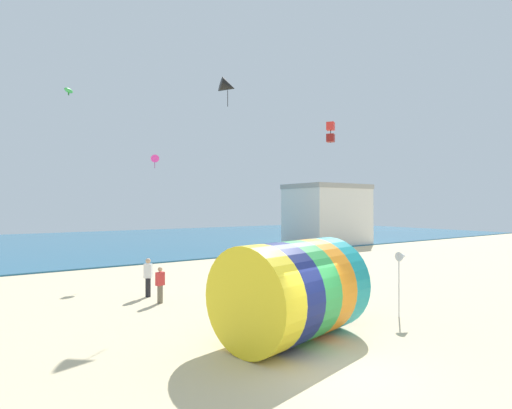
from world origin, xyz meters
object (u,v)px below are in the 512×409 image
at_px(kite_green_parafoil, 69,90).
at_px(bystander_far_left, 148,277).
at_px(kite_black_delta, 228,86).
at_px(giant_inflatable_tube, 292,290).
at_px(kite_red_box, 331,132).
at_px(kite_magenta_delta, 155,157).
at_px(kite_handler, 330,293).
at_px(bystander_near_water, 160,285).
at_px(beach_flag, 402,259).

bearing_deg(kite_green_parafoil, bystander_far_left, -55.31).
height_order(kite_black_delta, kite_green_parafoil, kite_black_delta).
xyz_separation_m(giant_inflatable_tube, kite_red_box, (1.81, 0.12, 5.22)).
distance_m(kite_red_box, bystander_far_left, 10.76).
xyz_separation_m(kite_magenta_delta, bystander_far_left, (-2.71, -6.48, -6.43)).
distance_m(kite_handler, kite_magenta_delta, 15.10).
relative_size(giant_inflatable_tube, bystander_far_left, 2.80).
relative_size(kite_green_parafoil, bystander_far_left, 0.40).
xyz_separation_m(kite_handler, kite_red_box, (-1.33, -1.34, 5.97)).
height_order(kite_magenta_delta, bystander_near_water, kite_magenta_delta).
xyz_separation_m(kite_black_delta, bystander_far_left, (-4.05, 0.42, -9.49)).
bearing_deg(bystander_near_water, beach_flag, -46.16).
xyz_separation_m(kite_black_delta, kite_red_box, (-0.53, -7.89, -3.63)).
xyz_separation_m(bystander_far_left, beach_flag, (6.97, -8.70, 1.27)).
distance_m(giant_inflatable_tube, bystander_far_left, 8.63).
xyz_separation_m(kite_handler, kite_magenta_delta, (-2.13, 13.44, 6.54)).
distance_m(kite_green_parafoil, bystander_near_water, 11.16).
distance_m(giant_inflatable_tube, kite_handler, 3.54).
bearing_deg(kite_handler, bystander_far_left, 124.79).
height_order(kite_magenta_delta, beach_flag, kite_magenta_delta).
relative_size(kite_black_delta, beach_flag, 0.61).
bearing_deg(giant_inflatable_tube, bystander_near_water, 103.56).
bearing_deg(kite_black_delta, kite_green_parafoil, 147.12).
bearing_deg(giant_inflatable_tube, kite_handler, 25.06).
relative_size(kite_black_delta, bystander_far_left, 0.85).
bearing_deg(kite_green_parafoil, kite_handler, -55.25).
xyz_separation_m(giant_inflatable_tube, bystander_far_left, (-1.70, 8.43, -0.64)).
bearing_deg(kite_red_box, giant_inflatable_tube, -176.06).
bearing_deg(bystander_far_left, kite_red_box, -67.07).
bearing_deg(kite_handler, kite_black_delta, 96.88).
height_order(bystander_near_water, bystander_far_left, bystander_far_left).
distance_m(kite_red_box, beach_flag, 5.76).
bearing_deg(bystander_near_water, kite_red_box, -62.97).
relative_size(kite_red_box, bystander_near_water, 0.46).
bearing_deg(kite_green_parafoil, giant_inflatable_tube, -70.24).
bearing_deg(bystander_near_water, bystander_far_left, 90.89).
relative_size(bystander_far_left, beach_flag, 0.72).
bearing_deg(beach_flag, bystander_far_left, 128.70).
relative_size(bystander_near_water, bystander_far_left, 0.88).
xyz_separation_m(kite_magenta_delta, kite_red_box, (0.81, -14.79, -0.57)).
xyz_separation_m(kite_green_parafoil, beach_flag, (9.73, -12.68, -7.94)).
distance_m(kite_black_delta, bystander_near_water, 10.48).
bearing_deg(bystander_near_water, kite_green_parafoil, 117.04).
bearing_deg(kite_handler, kite_red_box, -134.65).
bearing_deg(kite_magenta_delta, kite_black_delta, -78.98).
xyz_separation_m(kite_magenta_delta, beach_flag, (4.26, -15.17, -5.17)).
xyz_separation_m(kite_green_parafoil, bystander_far_left, (2.76, -3.99, -9.21)).
bearing_deg(kite_handler, kite_magenta_delta, 99.02).
height_order(kite_green_parafoil, bystander_far_left, kite_green_parafoil).
height_order(kite_handler, bystander_far_left, bystander_far_left).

